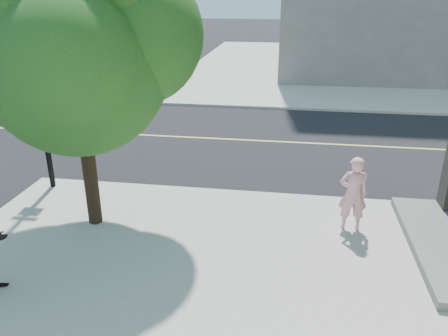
# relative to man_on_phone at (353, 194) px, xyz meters

# --- Properties ---
(ground) EXTENTS (140.00, 140.00, 0.00)m
(ground) POSITION_rel_man_on_phone_xyz_m (-7.25, 1.60, -0.97)
(ground) COLOR black
(ground) RESTS_ON ground
(road_ew) EXTENTS (140.00, 9.00, 0.01)m
(road_ew) POSITION_rel_man_on_phone_xyz_m (-7.25, 6.10, -0.96)
(road_ew) COLOR black
(road_ew) RESTS_ON ground
(sidewalk_ne) EXTENTS (29.00, 25.00, 0.12)m
(sidewalk_ne) POSITION_rel_man_on_phone_xyz_m (6.25, 23.10, -0.91)
(sidewalk_ne) COLOR #ADAB9E
(sidewalk_ne) RESTS_ON ground
(man_on_phone) EXTENTS (0.63, 0.42, 1.69)m
(man_on_phone) POSITION_rel_man_on_phone_xyz_m (0.00, 0.00, 0.00)
(man_on_phone) COLOR pink
(man_on_phone) RESTS_ON sidewalk_se
(street_tree) EXTENTS (4.68, 4.25, 6.21)m
(street_tree) POSITION_rel_man_on_phone_xyz_m (-5.60, -0.55, 3.16)
(street_tree) COLOR black
(street_tree) RESTS_ON sidewalk_se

